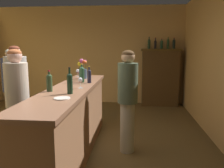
{
  "coord_description": "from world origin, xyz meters",
  "views": [
    {
      "loc": [
        1.32,
        -3.24,
        1.63
      ],
      "look_at": [
        1.0,
        0.14,
        1.08
      ],
      "focal_mm": 37.27,
      "sensor_mm": 36.0,
      "label": 1
    }
  ],
  "objects_px": {
    "wine_glass_front": "(78,71)",
    "cheese_plate": "(62,98)",
    "display_cabinet": "(160,76)",
    "patron_in_grey": "(12,88)",
    "wine_bottle_pinot": "(82,74)",
    "flower_arrangement": "(83,70)",
    "wine_bottle_chardonnay": "(82,73)",
    "wine_bottle_rose": "(49,82)",
    "display_bottle_midleft": "(155,44)",
    "wine_bottle_malbec": "(70,82)",
    "patron_tall": "(17,94)",
    "wine_glass_mid": "(80,81)",
    "display_bottle_right": "(174,44)",
    "bar_counter": "(71,123)",
    "display_bottle_left": "(149,43)",
    "display_bottle_center": "(162,44)",
    "display_bottle_midright": "(168,43)",
    "bartender": "(128,96)",
    "wine_bottle_riesling": "(89,75)",
    "patron_by_cabinet": "(18,103)"
  },
  "relations": [
    {
      "from": "display_cabinet",
      "to": "patron_in_grey",
      "type": "height_order",
      "value": "patron_in_grey"
    },
    {
      "from": "wine_glass_mid",
      "to": "display_bottle_right",
      "type": "xyz_separation_m",
      "value": [
        1.82,
        3.29,
        0.56
      ]
    },
    {
      "from": "wine_bottle_malbec",
      "to": "display_bottle_midright",
      "type": "bearing_deg",
      "value": 65.31
    },
    {
      "from": "wine_bottle_chardonnay",
      "to": "wine_bottle_pinot",
      "type": "relative_size",
      "value": 0.96
    },
    {
      "from": "wine_glass_mid",
      "to": "display_bottle_midright",
      "type": "xyz_separation_m",
      "value": [
        1.66,
        3.29,
        0.56
      ]
    },
    {
      "from": "wine_bottle_pinot",
      "to": "wine_glass_front",
      "type": "distance_m",
      "value": 0.73
    },
    {
      "from": "display_bottle_center",
      "to": "display_bottle_left",
      "type": "bearing_deg",
      "value": -180.0
    },
    {
      "from": "cheese_plate",
      "to": "display_bottle_midleft",
      "type": "xyz_separation_m",
      "value": [
        1.37,
        3.98,
        0.65
      ]
    },
    {
      "from": "wine_glass_front",
      "to": "bartender",
      "type": "bearing_deg",
      "value": -43.56
    },
    {
      "from": "wine_bottle_pinot",
      "to": "wine_bottle_chardonnay",
      "type": "bearing_deg",
      "value": 102.78
    },
    {
      "from": "wine_glass_front",
      "to": "display_bottle_midright",
      "type": "relative_size",
      "value": 0.46
    },
    {
      "from": "wine_bottle_riesling",
      "to": "wine_bottle_chardonnay",
      "type": "height_order",
      "value": "wine_bottle_chardonnay"
    },
    {
      "from": "wine_bottle_chardonnay",
      "to": "wine_glass_front",
      "type": "distance_m",
      "value": 0.52
    },
    {
      "from": "display_bottle_midright",
      "to": "display_bottle_right",
      "type": "xyz_separation_m",
      "value": [
        0.16,
        0.0,
        -0.01
      ]
    },
    {
      "from": "bar_counter",
      "to": "patron_tall",
      "type": "distance_m",
      "value": 1.01
    },
    {
      "from": "wine_bottle_pinot",
      "to": "display_bottle_midleft",
      "type": "relative_size",
      "value": 1.02
    },
    {
      "from": "wine_glass_front",
      "to": "cheese_plate",
      "type": "height_order",
      "value": "wine_glass_front"
    },
    {
      "from": "wine_bottle_riesling",
      "to": "patron_tall",
      "type": "distance_m",
      "value": 1.16
    },
    {
      "from": "bar_counter",
      "to": "display_bottle_right",
      "type": "height_order",
      "value": "display_bottle_right"
    },
    {
      "from": "wine_bottle_chardonnay",
      "to": "wine_bottle_malbec",
      "type": "bearing_deg",
      "value": -84.69
    },
    {
      "from": "wine_glass_mid",
      "to": "display_bottle_right",
      "type": "bearing_deg",
      "value": 61.11
    },
    {
      "from": "patron_in_grey",
      "to": "flower_arrangement",
      "type": "bearing_deg",
      "value": 23.36
    },
    {
      "from": "wine_bottle_malbec",
      "to": "wine_bottle_rose",
      "type": "xyz_separation_m",
      "value": [
        -0.31,
        0.12,
        -0.02
      ]
    },
    {
      "from": "bartender",
      "to": "patron_in_grey",
      "type": "bearing_deg",
      "value": -3.19
    },
    {
      "from": "bartender",
      "to": "flower_arrangement",
      "type": "bearing_deg",
      "value": -26.43
    },
    {
      "from": "display_bottle_left",
      "to": "display_bottle_center",
      "type": "xyz_separation_m",
      "value": [
        0.34,
        0.0,
        -0.02
      ]
    },
    {
      "from": "wine_bottle_rose",
      "to": "display_bottle_midleft",
      "type": "relative_size",
      "value": 0.93
    },
    {
      "from": "display_bottle_midright",
      "to": "patron_tall",
      "type": "height_order",
      "value": "display_bottle_midright"
    },
    {
      "from": "wine_glass_front",
      "to": "wine_bottle_riesling",
      "type": "bearing_deg",
      "value": -63.43
    },
    {
      "from": "bar_counter",
      "to": "flower_arrangement",
      "type": "relative_size",
      "value": 8.1
    },
    {
      "from": "cheese_plate",
      "to": "wine_bottle_rose",
      "type": "bearing_deg",
      "value": 125.59
    },
    {
      "from": "cheese_plate",
      "to": "patron_by_cabinet",
      "type": "bearing_deg",
      "value": 151.38
    },
    {
      "from": "display_cabinet",
      "to": "flower_arrangement",
      "type": "distance_m",
      "value": 2.87
    },
    {
      "from": "display_bottle_left",
      "to": "display_bottle_right",
      "type": "relative_size",
      "value": 1.07
    },
    {
      "from": "wine_bottle_riesling",
      "to": "display_bottle_midright",
      "type": "xyz_separation_m",
      "value": [
        1.62,
        2.8,
        0.55
      ]
    },
    {
      "from": "wine_glass_mid",
      "to": "cheese_plate",
      "type": "relative_size",
      "value": 0.82
    },
    {
      "from": "flower_arrangement",
      "to": "display_bottle_midright",
      "type": "xyz_separation_m",
      "value": [
        1.84,
        2.31,
        0.51
      ]
    },
    {
      "from": "display_cabinet",
      "to": "cheese_plate",
      "type": "xyz_separation_m",
      "value": [
        -1.53,
        -3.98,
        0.23
      ]
    },
    {
      "from": "patron_tall",
      "to": "display_bottle_midleft",
      "type": "bearing_deg",
      "value": 83.13
    },
    {
      "from": "bar_counter",
      "to": "patron_in_grey",
      "type": "relative_size",
      "value": 1.87
    },
    {
      "from": "wine_glass_front",
      "to": "patron_tall",
      "type": "relative_size",
      "value": 0.09
    },
    {
      "from": "display_cabinet",
      "to": "patron_tall",
      "type": "relative_size",
      "value": 0.96
    },
    {
      "from": "wine_bottle_chardonnay",
      "to": "patron_in_grey",
      "type": "distance_m",
      "value": 1.42
    },
    {
      "from": "wine_bottle_riesling",
      "to": "flower_arrangement",
      "type": "xyz_separation_m",
      "value": [
        -0.22,
        0.49,
        0.04
      ]
    },
    {
      "from": "display_cabinet",
      "to": "bartender",
      "type": "distance_m",
      "value": 3.12
    },
    {
      "from": "patron_tall",
      "to": "patron_in_grey",
      "type": "distance_m",
      "value": 0.82
    },
    {
      "from": "wine_bottle_pinot",
      "to": "flower_arrangement",
      "type": "xyz_separation_m",
      "value": [
        -0.08,
        0.44,
        0.02
      ]
    },
    {
      "from": "wine_bottle_malbec",
      "to": "patron_in_grey",
      "type": "xyz_separation_m",
      "value": [
        -1.48,
        1.32,
        -0.33
      ]
    },
    {
      "from": "patron_in_grey",
      "to": "display_bottle_left",
      "type": "bearing_deg",
      "value": 62.5
    },
    {
      "from": "wine_bottle_malbec",
      "to": "display_bottle_midleft",
      "type": "xyz_separation_m",
      "value": [
        1.36,
        3.69,
        0.51
      ]
    }
  ]
}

